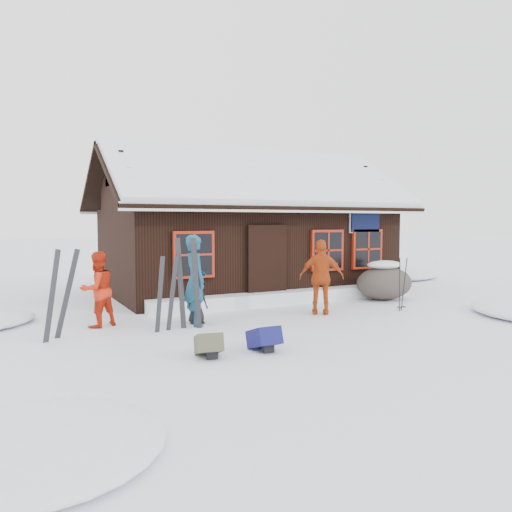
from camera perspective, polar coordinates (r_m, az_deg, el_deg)
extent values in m
plane|color=white|center=(10.56, 3.22, -7.79)|extent=(120.00, 120.00, 0.00)
cube|color=black|center=(15.48, -1.30, 0.65)|extent=(8.00, 5.00, 2.50)
cube|color=black|center=(14.19, 1.31, 8.83)|extent=(8.90, 3.14, 1.88)
cube|color=black|center=(16.84, -3.51, 8.06)|extent=(8.90, 3.14, 1.88)
cube|color=white|center=(14.20, 1.31, 9.39)|extent=(8.72, 3.07, 1.86)
cube|color=white|center=(16.85, -3.52, 8.54)|extent=(8.72, 3.07, 1.86)
cube|color=white|center=(15.59, -1.32, 11.61)|extent=(8.81, 0.22, 0.14)
cube|color=silver|center=(12.87, 4.44, 5.44)|extent=(8.90, 0.10, 0.20)
cube|color=black|center=(12.96, 1.21, -1.11)|extent=(1.00, 0.10, 2.00)
cube|color=black|center=(14.68, 12.38, 3.89)|extent=(1.00, 0.06, 0.60)
cube|color=maroon|center=(12.11, -7.12, 0.16)|extent=(1.04, 0.10, 1.14)
cube|color=black|center=(12.07, -7.06, 0.15)|extent=(0.90, 0.04, 1.00)
cube|color=maroon|center=(13.93, 8.14, 0.65)|extent=(1.04, 0.10, 1.14)
cube|color=black|center=(13.89, 8.23, 0.64)|extent=(0.90, 0.04, 1.00)
cube|color=maroon|center=(14.78, 12.58, 0.78)|extent=(1.04, 0.10, 1.14)
cube|color=black|center=(14.75, 12.68, 0.77)|extent=(0.90, 0.04, 1.00)
cube|color=white|center=(13.18, 3.93, -4.65)|extent=(7.60, 0.60, 0.35)
ellipsoid|color=white|center=(5.38, -23.89, -19.98)|extent=(2.40, 2.40, 0.29)
ellipsoid|color=white|center=(20.05, 14.40, -2.30)|extent=(4.00, 4.00, 0.48)
imported|color=navy|center=(10.38, -6.96, -2.76)|extent=(0.49, 0.71, 1.88)
imported|color=red|center=(10.64, -17.67, -3.66)|extent=(0.92, 0.84, 1.55)
imported|color=#B13D12|center=(11.58, 7.50, -2.42)|extent=(1.08, 0.91, 1.74)
imported|color=black|center=(10.59, -6.76, -5.13)|extent=(0.53, 0.41, 0.96)
ellipsoid|color=#49413A|center=(14.15, 14.45, -3.03)|extent=(1.65, 1.24, 0.91)
ellipsoid|color=white|center=(14.11, 14.47, -1.44)|extent=(1.04, 0.75, 0.23)
cube|color=black|center=(9.76, -22.30, -4.21)|extent=(0.38, 0.34, 1.70)
cube|color=black|center=(9.87, -20.78, -4.08)|extent=(0.49, 0.11, 1.70)
cube|color=black|center=(10.11, -8.61, -3.25)|extent=(0.23, 0.08, 1.88)
cube|color=black|center=(10.11, -6.86, -3.23)|extent=(0.20, 0.14, 1.88)
cube|color=black|center=(9.91, -10.93, -4.43)|extent=(0.25, 0.11, 1.53)
cube|color=black|center=(9.99, -9.55, -4.35)|extent=(0.25, 0.10, 1.53)
cylinder|color=black|center=(12.49, 16.10, -3.21)|extent=(0.09, 0.12, 1.32)
cylinder|color=black|center=(12.59, 16.57, -3.16)|extent=(0.09, 0.12, 1.32)
cube|color=#131353|center=(8.41, 0.93, -9.79)|extent=(0.42, 0.56, 0.30)
cube|color=#474833|center=(8.06, -5.44, -10.46)|extent=(0.50, 0.60, 0.29)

